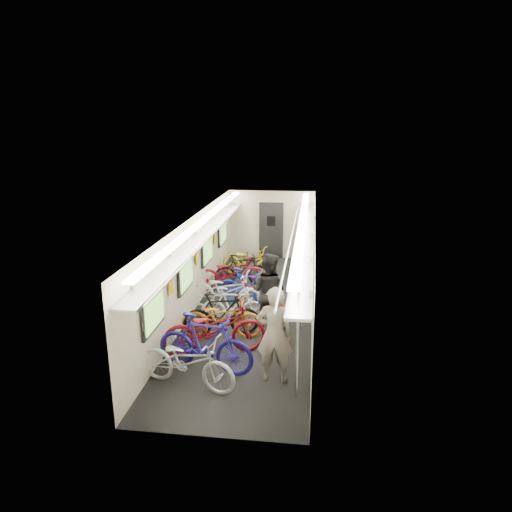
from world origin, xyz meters
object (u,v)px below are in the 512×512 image
(bicycle_0, at_px, (187,361))
(backpack, at_px, (276,314))
(passenger_near, at_px, (275,335))
(bicycle_1, at_px, (205,343))
(passenger_mid, at_px, (269,291))

(bicycle_0, distance_m, backpack, 1.81)
(passenger_near, xyz_separation_m, backpack, (0.02, 0.10, 0.36))
(bicycle_1, height_order, passenger_near, passenger_near)
(passenger_near, height_order, passenger_mid, passenger_near)
(passenger_near, relative_size, backpack, 4.82)
(bicycle_0, relative_size, backpack, 5.03)
(passenger_mid, bearing_deg, backpack, 119.11)
(bicycle_1, xyz_separation_m, passenger_mid, (1.00, 2.11, 0.32))
(bicycle_1, height_order, passenger_mid, passenger_mid)
(bicycle_0, height_order, bicycle_1, bicycle_1)
(backpack, bearing_deg, bicycle_1, 172.44)
(passenger_near, bearing_deg, bicycle_1, -7.08)
(bicycle_0, height_order, backpack, backpack)
(passenger_near, xyz_separation_m, passenger_mid, (-0.33, 2.26, -0.01))
(bicycle_0, relative_size, bicycle_1, 0.98)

